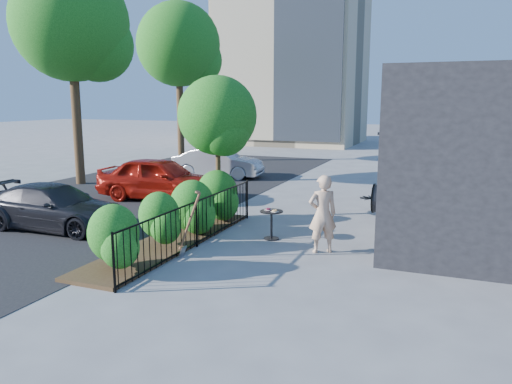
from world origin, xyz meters
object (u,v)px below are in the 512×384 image
at_px(car_red, 160,179).
at_px(patio_tree, 219,120).
at_px(car_silver, 218,163).
at_px(street_tree_far, 179,50).
at_px(shovel, 188,228).
at_px(car_darkgrey, 55,207).
at_px(cafe_table, 271,220).
at_px(woman, 323,214).
at_px(street_tree_near, 72,30).

bearing_deg(car_red, patio_tree, -123.06).
bearing_deg(car_silver, street_tree_far, 38.19).
xyz_separation_m(shovel, car_darkgrey, (-4.44, 0.87, -0.08)).
bearing_deg(shovel, street_tree_far, 120.44).
bearing_deg(car_red, car_darkgrey, 169.73).
height_order(cafe_table, car_darkgrey, car_darkgrey).
xyz_separation_m(patio_tree, woman, (3.51, -2.10, -1.90)).
bearing_deg(cafe_table, car_darkgrey, -168.13).
bearing_deg(car_silver, cafe_table, -153.17).
distance_m(patio_tree, shovel, 4.25).
bearing_deg(car_darkgrey, shovel, -103.26).
relative_size(cafe_table, car_darkgrey, 0.19).
xyz_separation_m(car_silver, car_darkgrey, (-0.09, -9.52, -0.05)).
height_order(street_tree_near, shovel, street_tree_near).
bearing_deg(cafe_table, car_silver, 123.30).
relative_size(street_tree_near, car_red, 1.95).
relative_size(street_tree_near, woman, 4.77).
relative_size(woman, car_silver, 0.45).
distance_m(street_tree_near, cafe_table, 12.17).
height_order(shovel, car_red, shovel).
distance_m(patio_tree, street_tree_near, 8.92).
bearing_deg(car_silver, car_darkgrey, 172.99).
relative_size(patio_tree, car_darkgrey, 0.98).
xyz_separation_m(woman, car_red, (-6.52, 3.75, -0.14)).
relative_size(street_tree_near, street_tree_far, 1.00).
bearing_deg(patio_tree, car_darkgrey, -142.08).
xyz_separation_m(patio_tree, car_silver, (-3.37, 6.82, -2.13)).
xyz_separation_m(street_tree_near, shovel, (8.68, -6.77, -5.25)).
height_order(patio_tree, car_red, patio_tree).
distance_m(street_tree_far, car_silver, 8.11).
bearing_deg(patio_tree, cafe_table, -35.87).
height_order(car_red, car_darkgrey, car_red).
bearing_deg(street_tree_near, shovel, -37.96).
bearing_deg(car_darkgrey, car_red, -8.00).
distance_m(street_tree_far, car_red, 11.84).
xyz_separation_m(street_tree_near, cafe_table, (9.81, -4.73, -5.43)).
bearing_deg(car_silver, shovel, -163.75).
relative_size(woman, car_red, 0.41).
distance_m(patio_tree, car_red, 4.00).
relative_size(patio_tree, cafe_table, 5.26).
relative_size(shovel, car_red, 0.36).
bearing_deg(street_tree_far, patio_tree, -55.49).
distance_m(street_tree_near, street_tree_far, 8.00).
height_order(patio_tree, shovel, patio_tree).
bearing_deg(shovel, car_red, 127.43).
distance_m(shovel, car_red, 6.57).
height_order(street_tree_near, car_silver, street_tree_near).
bearing_deg(cafe_table, street_tree_near, 154.28).
distance_m(cafe_table, car_silver, 9.99).
bearing_deg(car_red, street_tree_far, 21.71).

